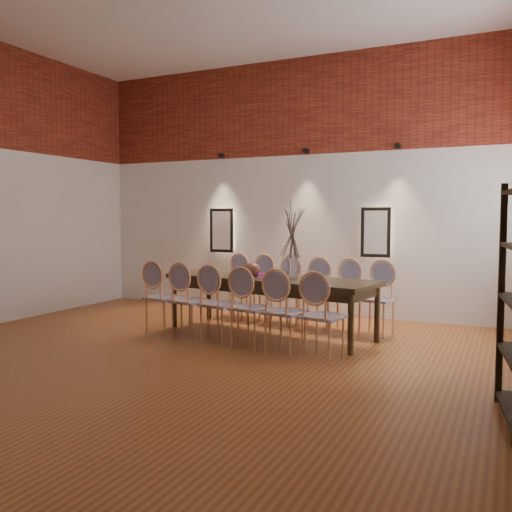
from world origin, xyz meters
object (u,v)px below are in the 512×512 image
at_px(chair_far_e, 343,296).
at_px(book, 253,274).
at_px(chair_far_a, 232,286).
at_px(chair_far_b, 257,288).
at_px(bowl, 251,269).
at_px(chair_far_d, 312,293).
at_px(chair_near_c, 220,304).
at_px(chair_near_e, 285,312).
at_px(vase, 292,267).
at_px(chair_near_f, 323,316).
at_px(dining_table, 269,306).
at_px(chair_near_d, 251,308).
at_px(chair_far_c, 284,291).
at_px(chair_far_f, 377,299).
at_px(chair_near_b, 191,301).
at_px(chair_near_a, 164,298).

bearing_deg(chair_far_e, book, 34.13).
xyz_separation_m(chair_far_a, chair_far_b, (0.46, -0.08, 0.00)).
bearing_deg(chair_far_b, bowl, 120.00).
bearing_deg(chair_far_e, chair_far_d, -0.00).
distance_m(chair_near_c, chair_near_e, 0.94).
bearing_deg(chair_near_e, vase, 116.02).
bearing_deg(chair_far_d, chair_near_f, 122.66).
xyz_separation_m(chair_far_a, chair_far_e, (1.85, -0.32, 0.00)).
distance_m(chair_near_c, chair_far_a, 1.74).
distance_m(dining_table, chair_far_d, 0.78).
height_order(chair_near_d, vase, vase).
bearing_deg(chair_far_c, chair_far_d, -180.00).
relative_size(chair_far_c, chair_far_f, 1.00).
height_order(chair_near_b, chair_far_a, same).
height_order(chair_near_d, chair_far_a, same).
bearing_deg(vase, dining_table, 170.35).
height_order(chair_near_f, chair_far_f, same).
height_order(chair_near_d, chair_far_c, same).
bearing_deg(vase, chair_far_f, 31.88).
xyz_separation_m(chair_near_a, chair_far_e, (2.10, 1.13, 0.00)).
distance_m(chair_near_a, chair_near_c, 0.94).
relative_size(dining_table, chair_far_e, 3.00).
xyz_separation_m(chair_near_b, chair_far_d, (1.17, 1.29, 0.00)).
height_order(chair_near_e, book, chair_near_e).
xyz_separation_m(chair_far_d, vase, (-0.01, -0.74, 0.43)).
bearing_deg(chair_far_e, chair_near_b, 46.12).
height_order(chair_near_d, chair_near_f, same).
distance_m(dining_table, chair_near_f, 1.39).
relative_size(chair_far_b, chair_far_c, 1.00).
xyz_separation_m(chair_far_b, book, (0.29, -0.74, 0.30)).
distance_m(chair_near_a, vase, 1.74).
bearing_deg(chair_near_c, book, 94.36).
xyz_separation_m(chair_near_d, vase, (0.23, 0.70, 0.43)).
height_order(chair_near_e, vase, vase).
relative_size(chair_near_f, chair_far_d, 1.00).
bearing_deg(chair_near_b, chair_far_b, 90.00).
bearing_deg(chair_far_f, dining_table, 31.96).
bearing_deg(chair_near_d, bowl, 125.53).
bearing_deg(chair_far_b, chair_near_e, 133.88).
distance_m(chair_far_a, bowl, 1.27).
xyz_separation_m(chair_near_a, chair_near_b, (0.46, -0.08, 0.00)).
bearing_deg(book, chair_far_b, 111.51).
relative_size(chair_near_a, chair_far_c, 1.00).
distance_m(chair_near_a, chair_near_f, 2.35).
height_order(dining_table, chair_near_a, chair_near_a).
distance_m(chair_near_f, chair_far_f, 1.47).
bearing_deg(chair_near_b, chair_near_f, 0.00).
height_order(chair_near_c, chair_near_e, same).
bearing_deg(chair_near_f, chair_near_e, 180.00).
bearing_deg(chair_far_f, chair_near_c, 46.12).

